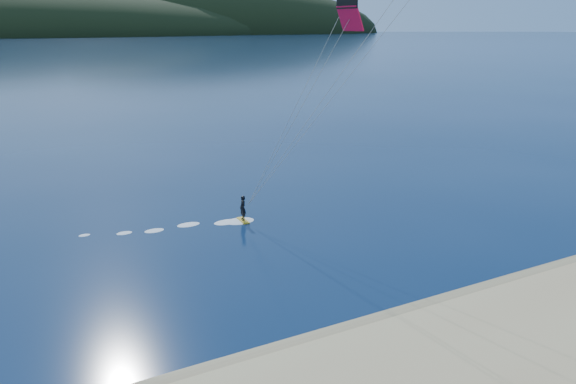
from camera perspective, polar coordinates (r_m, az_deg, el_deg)
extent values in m
cube|color=#8D7552|center=(23.18, 1.25, -16.18)|extent=(220.00, 2.50, 0.10)
ellipsoid|color=black|center=(818.23, -9.46, 15.54)|extent=(600.00, 240.00, 140.00)
cube|color=gold|center=(37.69, -4.58, -2.89)|extent=(0.51, 1.38, 0.08)
imported|color=black|center=(37.41, -4.61, -1.64)|extent=(0.43, 0.63, 1.67)
cylinder|color=gray|center=(34.82, 2.90, 8.46)|extent=(0.02, 0.02, 15.68)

